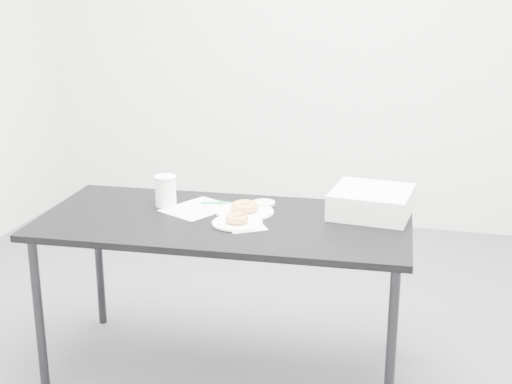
% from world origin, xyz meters
% --- Properties ---
extents(floor, '(4.00, 4.00, 0.00)m').
position_xyz_m(floor, '(0.00, 0.00, 0.00)').
color(floor, '#4D4D52').
rests_on(floor, ground).
extents(wall_back, '(4.00, 0.02, 2.70)m').
position_xyz_m(wall_back, '(0.00, 2.00, 1.35)').
color(wall_back, silver).
rests_on(wall_back, floor).
extents(table, '(1.60, 0.82, 0.71)m').
position_xyz_m(table, '(-0.03, -0.13, 0.66)').
color(table, black).
rests_on(table, floor).
extents(scorecard, '(0.32, 0.35, 0.00)m').
position_xyz_m(scorecard, '(-0.18, -0.03, 0.71)').
color(scorecard, white).
rests_on(scorecard, table).
extents(logo_patch, '(0.06, 0.06, 0.00)m').
position_xyz_m(logo_patch, '(-0.11, 0.06, 0.71)').
color(logo_patch, green).
rests_on(logo_patch, scorecard).
extents(pen, '(0.13, 0.04, 0.01)m').
position_xyz_m(pen, '(-0.12, 0.05, 0.72)').
color(pen, '#0E9A8E').
rests_on(pen, scorecard).
extents(napkin, '(0.20, 0.20, 0.00)m').
position_xyz_m(napkin, '(0.09, -0.20, 0.71)').
color(napkin, white).
rests_on(napkin, table).
extents(plate_near, '(0.21, 0.21, 0.01)m').
position_xyz_m(plate_near, '(0.04, -0.18, 0.72)').
color(plate_near, white).
rests_on(plate_near, napkin).
extents(donut_near, '(0.13, 0.13, 0.03)m').
position_xyz_m(donut_near, '(0.04, -0.18, 0.74)').
color(donut_near, '#D08042').
rests_on(donut_near, plate_near).
extents(plate_far, '(0.25, 0.25, 0.01)m').
position_xyz_m(plate_far, '(0.03, -0.03, 0.71)').
color(plate_far, white).
rests_on(plate_far, table).
extents(donut_far, '(0.12, 0.12, 0.04)m').
position_xyz_m(donut_far, '(0.03, -0.03, 0.74)').
color(donut_far, '#D08042').
rests_on(donut_far, plate_far).
extents(coffee_cup, '(0.09, 0.09, 0.14)m').
position_xyz_m(coffee_cup, '(-0.33, -0.03, 0.78)').
color(coffee_cup, white).
rests_on(coffee_cup, table).
extents(cup_lid, '(0.10, 0.10, 0.01)m').
position_xyz_m(cup_lid, '(0.09, 0.10, 0.72)').
color(cup_lid, silver).
rests_on(cup_lid, table).
extents(bakery_box, '(0.36, 0.36, 0.11)m').
position_xyz_m(bakery_box, '(0.56, 0.09, 0.76)').
color(bakery_box, white).
rests_on(bakery_box, table).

